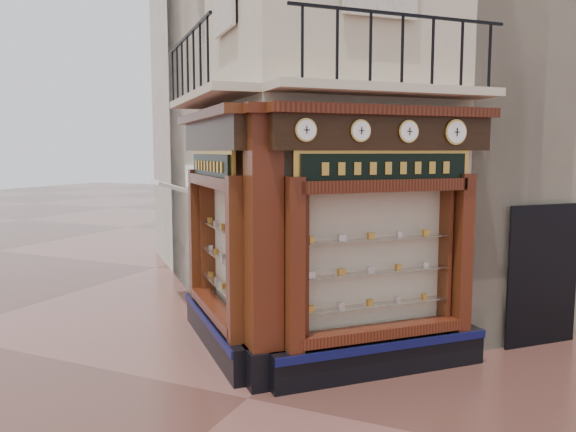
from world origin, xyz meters
The scene contains 15 objects.
ground centered at (0.00, 0.00, 0.00)m, with size 80.00×80.00×0.00m, color #4A2A22.
main_building centered at (0.00, 6.16, 6.00)m, with size 8.00×8.00×12.00m, color #B9AB91.
neighbour_left centered at (-2.47, 8.63, 5.50)m, with size 8.00×8.00×11.00m, color beige.
neighbour_right centered at (2.47, 8.63, 5.50)m, with size 8.00×8.00×11.00m, color beige.
shopfront_left centered at (-1.41, 1.57, 1.98)m, with size 2.86×2.86×3.98m.
shopfront_right centered at (1.41, 1.57, 1.98)m, with size 2.86×2.86×3.98m.
corner_pilaster centered at (0.00, 0.50, 1.95)m, with size 0.85×0.85×3.98m.
balcony centered at (0.00, 1.49, 4.22)m, with size 5.94×2.97×1.03m.
clock_a centered at (0.62, 0.52, 3.62)m, with size 0.26×0.26×0.31m.
clock_b centered at (1.20, 1.10, 3.62)m, with size 0.25×0.25×0.31m.
clock_c centered at (1.74, 1.64, 3.62)m, with size 0.26×0.26×0.32m.
clock_d centered at (2.32, 2.21, 3.62)m, with size 0.30×0.30×0.37m.
awning centered at (-3.69, 3.48, 0.00)m, with size 1.28×0.77×0.08m, color silver, non-canonical shape.
signboard_left centered at (-1.46, 1.51, 3.10)m, with size 1.92×1.92×0.51m.
signboard_right centered at (1.46, 1.51, 3.10)m, with size 2.06×2.06×0.55m.
Camera 1 is at (3.49, -6.42, 3.34)m, focal length 35.00 mm.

